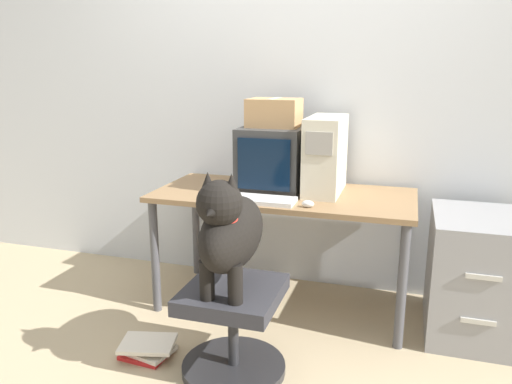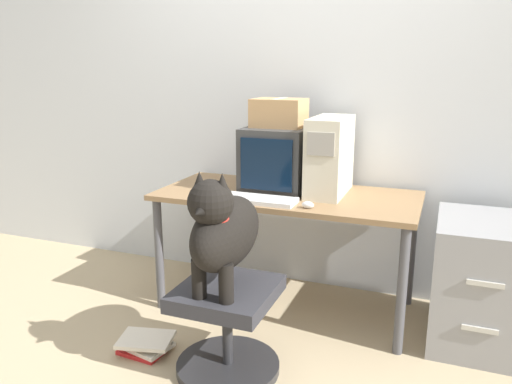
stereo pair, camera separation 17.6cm
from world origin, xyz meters
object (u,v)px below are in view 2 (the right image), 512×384
object	(u,v)px
crt_monitor	(278,158)
keyboard	(259,199)
dog	(223,229)
book_stack_floor	(146,344)
cardboard_box	(279,113)
office_chair	(227,324)
pc_tower	(330,156)
filing_cabinet	(480,282)

from	to	relation	value
crt_monitor	keyboard	world-z (taller)	crt_monitor
dog	book_stack_floor	size ratio (longest dim) A/B	1.86
keyboard	dog	size ratio (longest dim) A/B	0.72
dog	cardboard_box	size ratio (longest dim) A/B	1.92
office_chair	dog	xyz separation A→B (m)	(-0.00, -0.03, 0.48)
crt_monitor	office_chair	distance (m)	1.05
crt_monitor	cardboard_box	world-z (taller)	cardboard_box
pc_tower	filing_cabinet	world-z (taller)	pc_tower
keyboard	dog	world-z (taller)	dog
filing_cabinet	cardboard_box	distance (m)	1.41
dog	filing_cabinet	xyz separation A→B (m)	(1.11, 0.76, -0.39)
keyboard	filing_cabinet	size ratio (longest dim) A/B	0.61
pc_tower	dog	xyz separation A→B (m)	(-0.27, -0.85, -0.20)
dog	pc_tower	bearing A→B (deg)	72.21
filing_cabinet	book_stack_floor	bearing A→B (deg)	-154.75
pc_tower	crt_monitor	bearing A→B (deg)	-179.82
pc_tower	book_stack_floor	world-z (taller)	pc_tower
pc_tower	book_stack_floor	xyz separation A→B (m)	(-0.73, -0.83, -0.88)
pc_tower	office_chair	distance (m)	1.11
crt_monitor	filing_cabinet	size ratio (longest dim) A/B	0.65
cardboard_box	book_stack_floor	world-z (taller)	cardboard_box
crt_monitor	pc_tower	bearing A→B (deg)	0.18
crt_monitor	dog	size ratio (longest dim) A/B	0.76
office_chair	dog	world-z (taller)	dog
dog	filing_cabinet	distance (m)	1.40
office_chair	cardboard_box	xyz separation A→B (m)	(-0.03, 0.83, 0.92)
pc_tower	cardboard_box	xyz separation A→B (m)	(-0.31, 0.00, 0.23)
keyboard	book_stack_floor	distance (m)	0.95
dog	book_stack_floor	bearing A→B (deg)	177.40
cardboard_box	pc_tower	bearing A→B (deg)	-0.54
dog	keyboard	bearing A→B (deg)	93.60
crt_monitor	keyboard	bearing A→B (deg)	-90.07
book_stack_floor	office_chair	bearing A→B (deg)	0.94
crt_monitor	filing_cabinet	bearing A→B (deg)	-4.58
cardboard_box	office_chair	bearing A→B (deg)	-87.70
office_chair	pc_tower	bearing A→B (deg)	71.64
dog	book_stack_floor	xyz separation A→B (m)	(-0.46, 0.02, -0.68)
book_stack_floor	cardboard_box	bearing A→B (deg)	63.09
keyboard	book_stack_floor	xyz separation A→B (m)	(-0.42, -0.51, -0.68)
office_chair	book_stack_floor	distance (m)	0.50
keyboard	office_chair	distance (m)	0.70
office_chair	book_stack_floor	bearing A→B (deg)	-179.06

